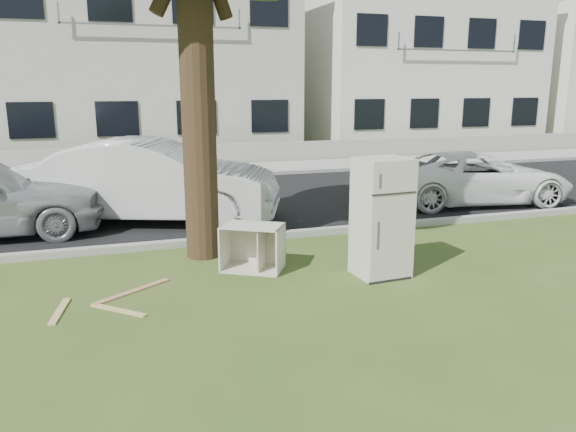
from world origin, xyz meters
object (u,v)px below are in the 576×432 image
object	(u,v)px
cabinet	(253,247)
car_center	(152,181)
fridge	(382,218)
car_right	(476,178)

from	to	relation	value
cabinet	car_center	size ratio (longest dim) A/B	0.18
fridge	car_right	size ratio (longest dim) A/B	0.40
fridge	car_center	world-z (taller)	fridge
car_center	car_right	xyz separation A→B (m)	(7.44, -0.49, -0.23)
fridge	cabinet	world-z (taller)	fridge
fridge	car_center	distance (m)	5.33
car_right	car_center	bearing A→B (deg)	94.23
fridge	cabinet	distance (m)	1.98
cabinet	car_right	xyz separation A→B (m)	(6.28, 3.17, 0.26)
cabinet	car_right	size ratio (longest dim) A/B	0.21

